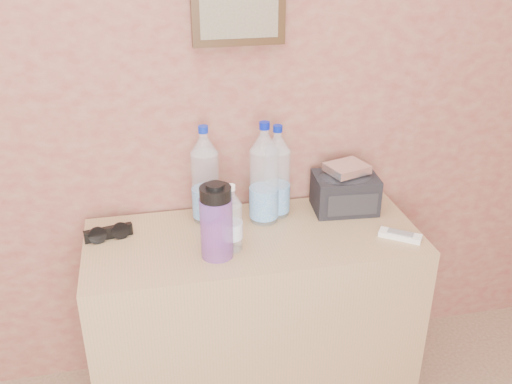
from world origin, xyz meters
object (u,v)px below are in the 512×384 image
(ac_remote, at_px, (400,236))
(foil_packet, at_px, (347,168))
(pet_large_a, at_px, (205,180))
(dresser, at_px, (254,318))
(nalgene_bottle, at_px, (216,221))
(sunglasses, at_px, (108,233))
(pet_large_c, at_px, (277,176))
(pet_small, at_px, (232,221))
(pet_large_b, at_px, (264,178))
(toiletry_bag, at_px, (345,190))

(ac_remote, distance_m, foil_packet, 0.30)
(pet_large_a, bearing_deg, ac_remote, -23.43)
(dresser, distance_m, nalgene_bottle, 0.50)
(nalgene_bottle, height_order, ac_remote, nalgene_bottle)
(pet_large_a, height_order, sunglasses, pet_large_a)
(pet_large_c, xyz_separation_m, ac_remote, (0.36, -0.25, -0.14))
(pet_large_a, xyz_separation_m, pet_small, (0.05, -0.21, -0.05))
(pet_large_a, bearing_deg, foil_packet, -4.17)
(ac_remote, bearing_deg, nalgene_bottle, -146.02)
(pet_large_b, height_order, foil_packet, pet_large_b)
(pet_small, height_order, nalgene_bottle, nalgene_bottle)
(pet_large_b, height_order, pet_small, pet_large_b)
(dresser, relative_size, nalgene_bottle, 4.48)
(pet_large_c, distance_m, toiletry_bag, 0.26)
(dresser, relative_size, pet_large_c, 3.34)
(nalgene_bottle, height_order, toiletry_bag, nalgene_bottle)
(dresser, relative_size, pet_small, 4.93)
(nalgene_bottle, height_order, sunglasses, nalgene_bottle)
(pet_small, relative_size, nalgene_bottle, 0.91)
(nalgene_bottle, distance_m, ac_remote, 0.62)
(pet_large_c, bearing_deg, dresser, -129.55)
(ac_remote, height_order, foil_packet, foil_packet)
(pet_large_b, height_order, ac_remote, pet_large_b)
(dresser, bearing_deg, pet_large_c, 50.45)
(pet_large_b, xyz_separation_m, pet_small, (-0.14, -0.16, -0.06))
(pet_large_b, xyz_separation_m, sunglasses, (-0.53, -0.02, -0.14))
(pet_large_b, relative_size, pet_small, 1.60)
(pet_large_b, bearing_deg, pet_large_c, 33.51)
(sunglasses, xyz_separation_m, ac_remote, (0.94, -0.20, -0.01))
(pet_large_c, relative_size, ac_remote, 2.41)
(foil_packet, bearing_deg, toiletry_bag, 74.96)
(pet_large_c, xyz_separation_m, toiletry_bag, (0.25, -0.02, -0.07))
(pet_large_a, xyz_separation_m, toiletry_bag, (0.49, -0.03, -0.08))
(nalgene_bottle, distance_m, foil_packet, 0.54)
(pet_small, distance_m, ac_remote, 0.56)
(pet_large_b, bearing_deg, dresser, -120.09)
(pet_large_a, xyz_separation_m, foil_packet, (0.49, -0.04, 0.01))
(nalgene_bottle, height_order, foil_packet, nalgene_bottle)
(ac_remote, distance_m, toiletry_bag, 0.27)
(nalgene_bottle, bearing_deg, pet_large_a, 90.26)
(nalgene_bottle, bearing_deg, pet_large_c, 42.95)
(pet_large_a, bearing_deg, nalgene_bottle, -89.74)
(pet_large_b, xyz_separation_m, nalgene_bottle, (-0.19, -0.19, -0.04))
(pet_large_a, distance_m, pet_large_c, 0.25)
(dresser, bearing_deg, pet_large_a, 133.19)
(nalgene_bottle, xyz_separation_m, sunglasses, (-0.34, 0.18, -0.10))
(dresser, bearing_deg, nalgene_bottle, -144.90)
(pet_large_c, height_order, nalgene_bottle, pet_large_c)
(toiletry_bag, bearing_deg, pet_large_a, -179.03)
(pet_small, relative_size, sunglasses, 1.43)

